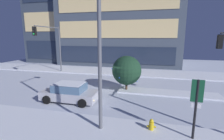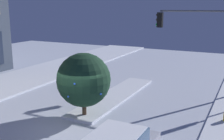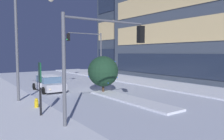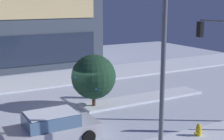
# 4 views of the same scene
# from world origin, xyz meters

# --- Properties ---
(ground) EXTENTS (52.00, 52.00, 0.00)m
(ground) POSITION_xyz_m (0.00, 0.00, 0.00)
(ground) COLOR silver
(curb_strip_near) EXTENTS (52.00, 5.20, 0.14)m
(curb_strip_near) POSITION_xyz_m (0.00, -8.44, 0.07)
(curb_strip_near) COLOR silver
(curb_strip_near) RESTS_ON ground
(curb_strip_far) EXTENTS (52.00, 5.20, 0.14)m
(curb_strip_far) POSITION_xyz_m (0.00, 8.44, 0.07)
(curb_strip_far) COLOR silver
(curb_strip_far) RESTS_ON ground
(median_strip) EXTENTS (9.00, 1.80, 0.14)m
(median_strip) POSITION_xyz_m (5.01, 0.03, 0.07)
(median_strip) COLOR silver
(median_strip) RESTS_ON ground
(office_tower_secondary) EXTENTS (13.26, 11.89, 15.92)m
(office_tower_secondary) POSITION_xyz_m (-14.88, 19.12, 7.96)
(office_tower_secondary) COLOR #384251
(office_tower_secondary) RESTS_ON ground
(car_near) EXTENTS (4.58, 2.10, 1.49)m
(car_near) POSITION_xyz_m (-2.76, -3.66, 0.71)
(car_near) COLOR #B7B7C1
(car_near) RESTS_ON ground
(traffic_light_corner_far_left) EXTENTS (0.32, 5.52, 6.57)m
(traffic_light_corner_far_left) POSITION_xyz_m (-9.59, 4.50, 4.63)
(traffic_light_corner_far_left) COLOR #565960
(traffic_light_corner_far_left) RESTS_ON ground
(street_lamp_arched) EXTENTS (0.56, 2.90, 8.22)m
(street_lamp_arched) POSITION_xyz_m (0.95, -6.45, 5.31)
(street_lamp_arched) COLOR #565960
(street_lamp_arched) RESTS_ON ground
(fire_hydrant) EXTENTS (0.48, 0.26, 0.75)m
(fire_hydrant) POSITION_xyz_m (3.65, -6.68, 0.36)
(fire_hydrant) COLOR gold
(fire_hydrant) RESTS_ON ground
(parking_info_sign) EXTENTS (0.55, 0.12, 3.13)m
(parking_info_sign) POSITION_xyz_m (5.64, -7.02, 2.01)
(parking_info_sign) COLOR black
(parking_info_sign) RESTS_ON ground
(decorated_tree_median) EXTENTS (2.77, 2.78, 3.38)m
(decorated_tree_median) POSITION_xyz_m (1.26, 0.01, 2.00)
(decorated_tree_median) COLOR #473323
(decorated_tree_median) RESTS_ON ground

